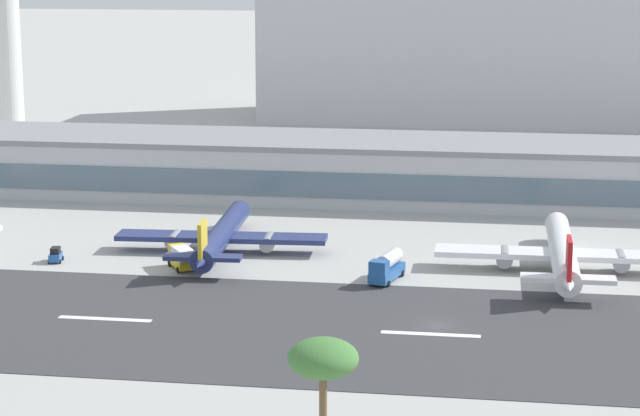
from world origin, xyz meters
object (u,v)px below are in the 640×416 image
airliner_gold_tail_gate_1 (221,237)px  palm_tree_0 (323,362)px  terminal_building (407,170)px  airliner_red_tail_gate_2 (563,254)px  service_box_truck_2 (181,257)px  service_baggage_tug_0 (56,255)px  distant_hotel_block (551,34)px  control_tower (5,27)px  service_fuel_truck_1 (387,267)px

airliner_gold_tail_gate_1 → palm_tree_0: (28.29, -83.25, 10.22)m
terminal_building → airliner_gold_tail_gate_1: terminal_building is taller
airliner_red_tail_gate_2 → service_box_truck_2: (-54.28, -6.28, -0.95)m
airliner_red_tail_gate_2 → palm_tree_0: bearing=163.7°
airliner_red_tail_gate_2 → service_baggage_tug_0: 73.91m
terminal_building → distant_hotel_block: bearing=75.3°
airliner_gold_tail_gate_1 → service_baggage_tug_0: size_ratio=11.33×
airliner_gold_tail_gate_1 → service_box_truck_2: size_ratio=6.13×
airliner_red_tail_gate_2 → airliner_gold_tail_gate_1: bearing=85.5°
service_baggage_tug_0 → airliner_red_tail_gate_2: bearing=-96.3°
terminal_building → airliner_gold_tail_gate_1: size_ratio=4.78×
service_box_truck_2 → airliner_gold_tail_gate_1: bearing=-52.0°
distant_hotel_block → service_box_truck_2: bearing=-109.1°
control_tower → distant_hotel_block: control_tower is taller
terminal_building → airliner_gold_tail_gate_1: 51.19m
control_tower → service_fuel_truck_1: (96.67, -100.64, -25.41)m
control_tower → service_baggage_tug_0: bearing=-64.1°
distant_hotel_block → service_box_truck_2: distant_hotel_block is taller
service_fuel_truck_1 → service_box_truck_2: 30.03m
service_baggage_tug_0 → palm_tree_0: 91.15m
control_tower → airliner_gold_tail_gate_1: (70.18, -88.81, -24.85)m
service_baggage_tug_0 → palm_tree_0: size_ratio=0.23×
terminal_building → airliner_red_tail_gate_2: (26.30, -48.42, -2.76)m
airliner_red_tail_gate_2 → service_box_truck_2: airliner_red_tail_gate_2 is taller
distant_hotel_block → airliner_red_tail_gate_2: 158.11m
airliner_gold_tail_gate_1 → airliner_red_tail_gate_2: bearing=-97.3°
service_fuel_truck_1 → palm_tree_0: palm_tree_0 is taller
palm_tree_0 → terminal_building: bearing=91.7°
terminal_building → service_box_truck_2: size_ratio=29.32×
airliner_gold_tail_gate_1 → terminal_building: bearing=-31.9°
distant_hotel_block → palm_tree_0: bearing=-95.9°
airliner_red_tail_gate_2 → service_baggage_tug_0: airliner_red_tail_gate_2 is taller
control_tower → service_fuel_truck_1: size_ratio=5.38×
service_box_truck_2 → palm_tree_0: bearing=170.9°
airliner_red_tail_gate_2 → service_fuel_truck_1: bearing=108.3°
control_tower → service_fuel_truck_1: bearing=-46.2°
airliner_red_tail_gate_2 → service_box_truck_2: 54.65m
airliner_gold_tail_gate_1 → service_box_truck_2: 10.48m
terminal_building → airliner_red_tail_gate_2: 55.17m
control_tower → distant_hotel_block: bearing=27.6°
service_baggage_tug_0 → terminal_building: bearing=-51.8°
service_baggage_tug_0 → service_fuel_truck_1: service_fuel_truck_1 is taller
control_tower → service_box_truck_2: size_ratio=7.52×
airliner_gold_tail_gate_1 → service_fuel_truck_1: bearing=-117.4°
control_tower → airliner_gold_tail_gate_1: size_ratio=1.23×
airliner_gold_tail_gate_1 → service_fuel_truck_1: size_ratio=4.39×
control_tower → palm_tree_0: control_tower is taller
distant_hotel_block → service_fuel_truck_1: size_ratio=16.89×
distant_hotel_block → service_baggage_tug_0: 180.19m
palm_tree_0 → service_fuel_truck_1: bearing=91.4°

